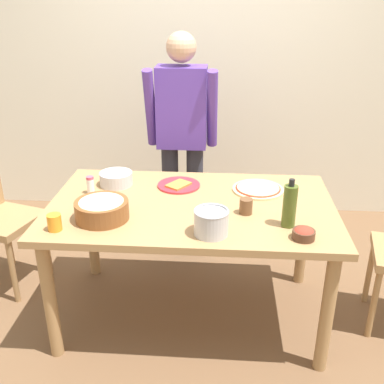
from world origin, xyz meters
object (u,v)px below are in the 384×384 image
plate_with_slice (179,185)px  cup_small_brown (246,206)px  dining_table (191,218)px  olive_oil_bottle (290,206)px  pizza_raw_on_board (258,189)px  popcorn_bowl (102,208)px  steel_pot (211,222)px  small_sauce_bowl (304,233)px  salt_shaker (90,185)px  mixing_bowl_steel (116,179)px  person_cook (182,134)px  cup_orange (54,222)px

plate_with_slice → cup_small_brown: cup_small_brown is taller
dining_table → olive_oil_bottle: olive_oil_bottle is taller
pizza_raw_on_board → olive_oil_bottle: bearing=-74.1°
dining_table → pizza_raw_on_board: bearing=29.4°
popcorn_bowl → olive_oil_bottle: bearing=-0.5°
popcorn_bowl → cup_small_brown: popcorn_bowl is taller
dining_table → steel_pot: steel_pot is taller
pizza_raw_on_board → small_sauce_bowl: size_ratio=2.79×
pizza_raw_on_board → plate_with_slice: 0.48m
salt_shaker → pizza_raw_on_board: bearing=6.7°
mixing_bowl_steel → pizza_raw_on_board: bearing=-1.5°
mixing_bowl_steel → cup_small_brown: cup_small_brown is taller
person_cook → plate_with_slice: bearing=-87.1°
olive_oil_bottle → cup_small_brown: size_ratio=3.01×
dining_table → cup_small_brown: size_ratio=18.82×
pizza_raw_on_board → small_sauce_bowl: (0.18, -0.57, 0.02)m
olive_oil_bottle → steel_pot: (-0.39, -0.11, -0.05)m
person_cook → salt_shaker: size_ratio=15.28×
salt_shaker → popcorn_bowl: bearing=-64.7°
cup_orange → plate_with_slice: bearing=46.6°
person_cook → mixing_bowl_steel: 0.65m
person_cook → pizza_raw_on_board: (0.51, -0.54, -0.17)m
dining_table → pizza_raw_on_board: pizza_raw_on_board is taller
pizza_raw_on_board → popcorn_bowl: bearing=-152.7°
salt_shaker → mixing_bowl_steel: bearing=48.8°
cup_orange → cup_small_brown: size_ratio=1.00×
steel_pot → plate_with_slice: bearing=110.6°
cup_small_brown → popcorn_bowl: bearing=-171.2°
person_cook → popcorn_bowl: bearing=-108.8°
olive_oil_bottle → plate_with_slice: bearing=142.5°
plate_with_slice → cup_small_brown: 0.52m
cup_orange → cup_small_brown: 0.99m
plate_with_slice → small_sauce_bowl: (0.66, -0.59, 0.02)m
mixing_bowl_steel → steel_pot: steel_pot is taller
pizza_raw_on_board → popcorn_bowl: 0.94m
cup_small_brown → olive_oil_bottle: bearing=-30.8°
plate_with_slice → olive_oil_bottle: (0.60, -0.46, 0.11)m
cup_orange → salt_shaker: (0.05, 0.45, 0.01)m
small_sauce_bowl → cup_small_brown: 0.37m
popcorn_bowl → cup_small_brown: bearing=8.8°
steel_pot → small_sauce_bowl: bearing=-1.9°
dining_table → cup_orange: 0.76m
dining_table → plate_with_slice: 0.28m
mixing_bowl_steel → olive_oil_bottle: bearing=-25.0°
mixing_bowl_steel → olive_oil_bottle: size_ratio=0.78×
plate_with_slice → steel_pot: size_ratio=1.50×
pizza_raw_on_board → mixing_bowl_steel: bearing=178.5°
pizza_raw_on_board → steel_pot: bearing=-115.4°
dining_table → person_cook: (-0.12, 0.76, 0.27)m
popcorn_bowl → mixing_bowl_steel: size_ratio=1.40×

